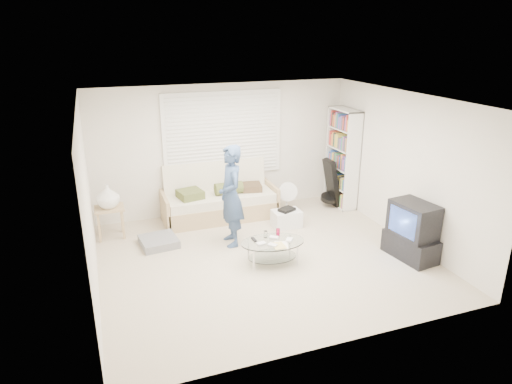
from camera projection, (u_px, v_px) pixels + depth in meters
name	position (u px, v px, depth m)	size (l,w,h in m)	color
ground	(264.00, 258.00, 7.24)	(5.00, 5.00, 0.00)	#C1B396
room_shell	(254.00, 152.00, 7.12)	(5.02, 4.52, 2.51)	silver
window_blinds	(223.00, 134.00, 8.67)	(2.32, 0.08, 1.62)	silver
futon_sofa	(219.00, 200.00, 8.72)	(2.15, 0.87, 1.05)	tan
grey_floor_pillow	(159.00, 242.00, 7.67)	(0.58, 0.58, 0.13)	slate
side_table	(108.00, 198.00, 7.75)	(0.49, 0.39, 0.97)	tan
bookshelf	(342.00, 158.00, 9.16)	(0.31, 0.83, 1.98)	white
guitar_case	(331.00, 186.00, 9.23)	(0.37, 0.37, 0.98)	black
floor_fan	(287.00, 195.00, 8.95)	(0.39, 0.26, 0.63)	white
storage_bin	(286.00, 218.00, 8.38)	(0.51, 0.36, 0.36)	white
tv_unit	(412.00, 231.00, 7.14)	(0.56, 0.90, 0.92)	black
coffee_table	(273.00, 246.00, 7.00)	(1.05, 0.74, 0.49)	silver
standing_person	(231.00, 196.00, 7.47)	(0.62, 0.41, 1.71)	navy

